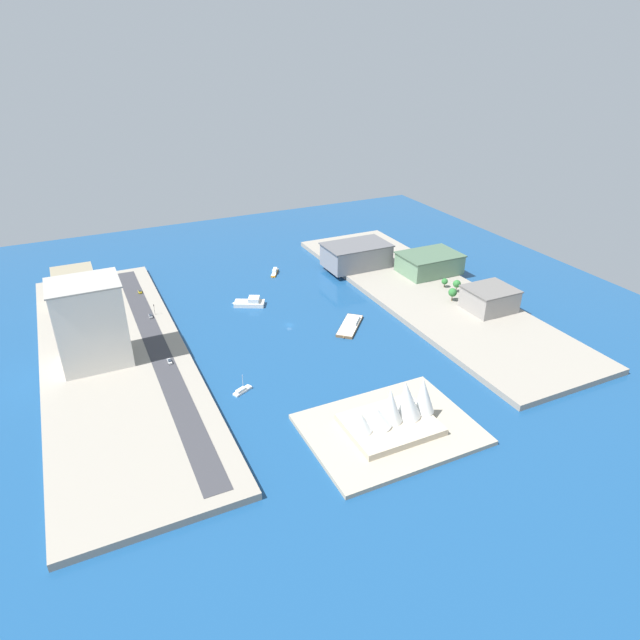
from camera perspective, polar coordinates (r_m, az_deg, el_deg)
ground_plane at (r=316.38m, az=-3.24°, el=-0.52°), size 440.00×440.00×0.00m
quay_west at (r=358.52m, az=10.98°, el=2.78°), size 70.00×240.00×3.26m
quay_east at (r=298.12m, az=-20.45°, el=-3.89°), size 70.00×240.00×3.26m
peninsula_point at (r=236.70m, az=7.26°, el=-11.18°), size 69.91×52.80×2.00m
road_strip at (r=298.65m, az=-16.53°, el=-2.80°), size 10.85×228.00×0.15m
barge_flat_brown at (r=314.40m, az=3.15°, el=-0.48°), size 25.48×26.82×3.06m
ferry_white_commuter at (r=340.91m, az=-7.26°, el=1.81°), size 20.24×15.67×5.55m
sailboat_small_white at (r=260.67m, az=-8.08°, el=-7.24°), size 10.34×7.20×9.10m
water_taxi_orange at (r=386.63m, az=-4.73°, el=4.99°), size 9.91×14.05×3.40m
warehouse_low_gray at (r=388.78m, az=3.78°, el=6.74°), size 45.21×28.76×16.04m
hotel_broad_white at (r=286.76m, az=-22.70°, el=-0.30°), size 32.79×26.69×43.00m
office_block_beige at (r=366.05m, az=-24.10°, el=3.37°), size 23.37×17.21×20.52m
carpark_squat_concrete at (r=339.29m, az=17.17°, el=2.12°), size 27.56×24.51×13.46m
terminal_long_green at (r=384.48m, az=11.28°, el=5.82°), size 40.24×28.84×13.44m
taxi_yellow_cab at (r=365.82m, az=-18.18°, el=2.82°), size 2.09×4.28×1.59m
sedan_silver at (r=331.48m, az=-17.17°, el=0.39°), size 1.86×4.39×1.61m
van_white at (r=283.46m, az=-15.34°, el=-4.15°), size 1.84×4.90×1.50m
traffic_light_waterfront at (r=332.89m, az=-16.84°, el=1.21°), size 0.36×0.36×6.50m
opera_landmark at (r=232.54m, az=7.79°, el=-9.44°), size 39.71×29.27×21.78m
park_tree_cluster at (r=352.98m, az=13.59°, el=3.34°), size 15.42×23.38×8.27m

